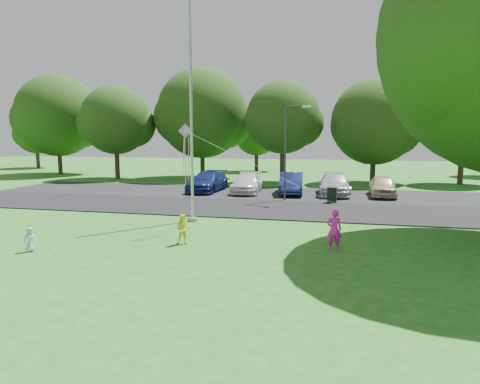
% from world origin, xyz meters
% --- Properties ---
extents(ground, '(120.00, 120.00, 0.00)m').
position_xyz_m(ground, '(0.00, 0.00, 0.00)').
color(ground, '#226C1C').
rests_on(ground, ground).
extents(park_road, '(60.00, 6.00, 0.06)m').
position_xyz_m(park_road, '(0.00, 9.00, 0.03)').
color(park_road, black).
rests_on(park_road, ground).
extents(parking_strip, '(42.00, 7.00, 0.06)m').
position_xyz_m(parking_strip, '(0.00, 15.50, 0.03)').
color(parking_strip, black).
rests_on(parking_strip, ground).
extents(flagpole, '(0.50, 0.50, 10.00)m').
position_xyz_m(flagpole, '(-3.50, 5.00, 4.17)').
color(flagpole, '#B7BABF').
rests_on(flagpole, ground).
extents(street_lamp, '(1.59, 0.79, 5.97)m').
position_xyz_m(street_lamp, '(0.18, 12.26, 3.59)').
color(street_lamp, '#3F3F44').
rests_on(street_lamp, ground).
extents(trash_can, '(0.61, 0.61, 0.96)m').
position_xyz_m(trash_can, '(2.85, 11.95, 0.48)').
color(trash_can, black).
rests_on(trash_can, ground).
extents(tree_row, '(64.35, 11.94, 10.88)m').
position_xyz_m(tree_row, '(1.59, 24.23, 5.71)').
color(tree_row, '#332316').
rests_on(tree_row, ground).
extents(horizon_trees, '(77.46, 7.20, 7.02)m').
position_xyz_m(horizon_trees, '(4.06, 33.88, 4.30)').
color(horizon_trees, '#332316').
rests_on(horizon_trees, ground).
extents(parked_cars, '(13.91, 5.23, 1.47)m').
position_xyz_m(parked_cars, '(-0.38, 15.35, 0.77)').
color(parked_cars, navy).
rests_on(parked_cars, ground).
extents(woman, '(0.58, 0.43, 1.46)m').
position_xyz_m(woman, '(3.11, 1.20, 0.73)').
color(woman, '#F921BD').
rests_on(woman, ground).
extents(child_yellow, '(0.65, 0.57, 1.15)m').
position_xyz_m(child_yellow, '(-2.36, 0.72, 0.58)').
color(child_yellow, '#FAFF28').
rests_on(child_yellow, ground).
extents(child_blue, '(0.49, 0.50, 0.86)m').
position_xyz_m(child_blue, '(-7.24, -1.43, 0.43)').
color(child_blue, '#A6D5FF').
rests_on(child_blue, ground).
extents(kite, '(6.31, 1.82, 2.87)m').
position_xyz_m(kite, '(-2.81, 2.71, 3.74)').
color(kite, pink).
rests_on(kite, ground).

